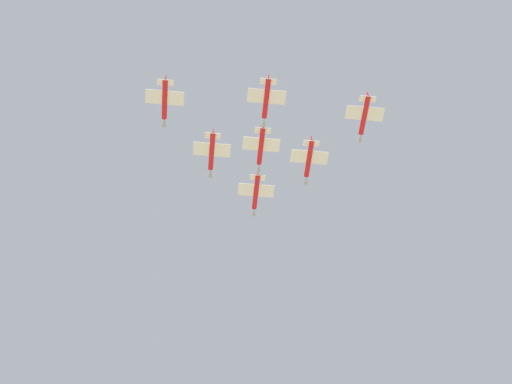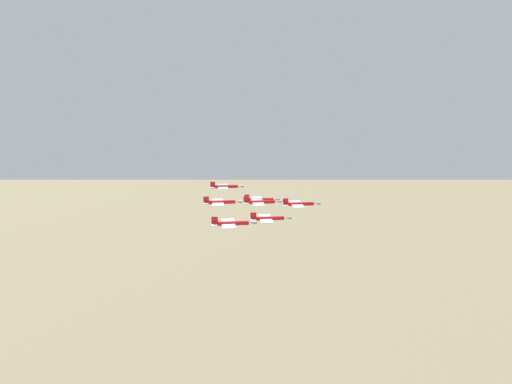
{
  "view_description": "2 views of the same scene",
  "coord_description": "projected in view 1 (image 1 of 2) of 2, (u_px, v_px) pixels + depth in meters",
  "views": [
    {
      "loc": [
        -86.32,
        76.01,
        3.93
      ],
      "look_at": [
        2.28,
        2.34,
        166.36
      ],
      "focal_mm": 54.59,
      "sensor_mm": 36.0,
      "label": 1
    },
    {
      "loc": [
        -107.52,
        -105.49,
        207.16
      ],
      "look_at": [
        -7.59,
        12.86,
        170.13
      ],
      "focal_mm": 33.05,
      "sensor_mm": 36.0,
      "label": 2
    }
  ],
  "objects": [
    {
      "name": "jet_starboard_outer",
      "position": [
        165.0,
        100.0,
        185.06
      ],
      "size": [
        11.97,
        9.84,
        2.69
      ],
      "rotation": [
        0.0,
        0.0,
        4.11
      ],
      "color": "red"
    },
    {
      "name": "jet_port_outer",
      "position": [
        261.0,
        147.0,
        192.54
      ],
      "size": [
        11.97,
        9.84,
        2.69
      ],
      "rotation": [
        0.0,
        0.0,
        4.11
      ],
      "color": "red"
    },
    {
      "name": "jet_starboard_inner",
      "position": [
        309.0,
        160.0,
        192.11
      ],
      "size": [
        11.97,
        9.84,
        2.69
      ],
      "rotation": [
        0.0,
        0.0,
        4.11
      ],
      "color": "red"
    },
    {
      "name": "jet_center_rear",
      "position": [
        364.0,
        116.0,
        187.86
      ],
      "size": [
        11.97,
        9.84,
        2.69
      ],
      "rotation": [
        0.0,
        0.0,
        4.11
      ],
      "color": "red"
    },
    {
      "name": "jet_lead",
      "position": [
        256.0,
        193.0,
        199.31
      ],
      "size": [
        11.97,
        9.84,
        2.69
      ],
      "rotation": [
        0.0,
        0.0,
        4.11
      ],
      "color": "red"
    },
    {
      "name": "jet_port_inner",
      "position": [
        212.0,
        152.0,
        190.69
      ],
      "size": [
        11.97,
        9.84,
        2.69
      ],
      "rotation": [
        0.0,
        0.0,
        4.11
      ],
      "color": "red"
    },
    {
      "name": "jet_port_trail",
      "position": [
        266.0,
        99.0,
        185.15
      ],
      "size": [
        11.97,
        9.84,
        2.69
      ],
      "rotation": [
        0.0,
        0.0,
        4.11
      ],
      "color": "red"
    }
  ]
}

